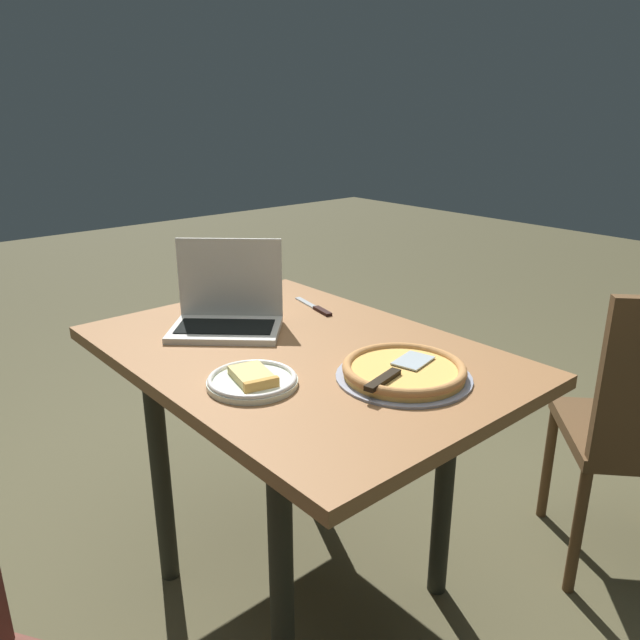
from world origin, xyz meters
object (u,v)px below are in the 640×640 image
Objects in this scene: laptop at (227,309)px; pizza_tray at (404,371)px; pizza_plate at (253,380)px; dining_table at (299,384)px; table_knife at (316,308)px.

laptop reaches higher than pizza_tray.
pizza_plate is at bearing -124.45° from pizza_tray.
table_knife is (-0.23, 0.26, 0.11)m from dining_table.
table_knife is at bearing 161.00° from pizza_tray.
pizza_plate is 0.36m from pizza_tray.
laptop is 0.41m from pizza_plate.
laptop is 0.32m from table_knife.
pizza_tray reaches higher than table_knife.
laptop reaches higher than dining_table.
laptop reaches higher than table_knife.
dining_table is at bearing 115.49° from pizza_plate.
pizza_plate reaches higher than table_knife.
pizza_plate is 0.58m from table_knife.
pizza_tray is 0.57m from table_knife.
table_knife is at bearing 124.78° from pizza_plate.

